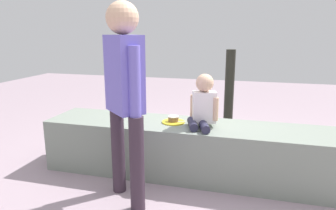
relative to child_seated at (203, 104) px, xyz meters
The scene contains 12 objects.
ground_plane 0.73m from the child_seated, 159.58° to the left, with size 12.00×12.00×0.00m, color #A08A96.
concrete_ledge 0.48m from the child_seated, 159.58° to the left, with size 2.86×0.58×0.51m, color gray.
child_seated is the anchor object (origin of this frame).
adult_standing 0.80m from the child_seated, 132.84° to the right, with size 0.37×0.36×1.58m.
cake_plate 0.35m from the child_seated, behind, with size 0.22×0.22×0.07m.
gift_bag 1.07m from the child_seated, 112.02° to the left, with size 0.21×0.09×0.29m.
railing_post 0.98m from the child_seated, 79.78° to the left, with size 0.36×0.36×1.16m.
water_bottle_near_gift 1.64m from the child_seated, 55.41° to the left, with size 0.07×0.07×0.21m.
water_bottle_far_side 1.13m from the child_seated, 57.06° to the left, with size 0.08×0.08×0.22m.
party_cup_red 1.18m from the child_seated, 36.62° to the left, with size 0.08×0.08×0.10m, color red.
handbag_black_leather 1.60m from the child_seated, 156.27° to the left, with size 0.31×0.13×0.33m.
handbag_brown_canvas 1.33m from the child_seated, 142.42° to the left, with size 0.29×0.15×0.32m.
Camera 1 is at (0.49, -2.73, 1.36)m, focal length 32.85 mm.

